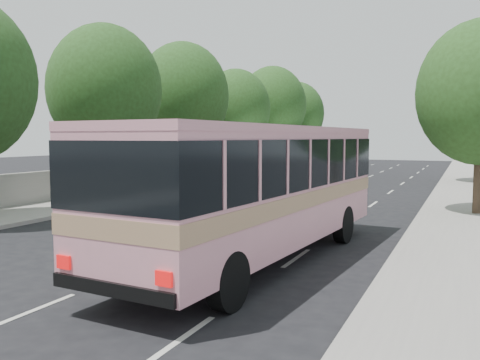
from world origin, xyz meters
The scene contains 15 objects.
ground centered at (0.00, 0.00, 0.00)m, with size 120.00×120.00×0.00m, color black.
sidewalk_left centered at (-8.50, 20.00, 0.07)m, with size 4.00×90.00×0.15m, color #9E998E.
sidewalk_right centered at (8.50, 20.00, 0.06)m, with size 4.00×90.00×0.12m, color #9E998E.
low_wall centered at (-10.30, 20.00, 0.90)m, with size 0.30×90.00×1.50m, color #9E998E.
tree_left_b centered at (-8.42, 5.94, 5.82)m, with size 5.70×5.70×8.88m.
tree_left_c centered at (-8.62, 13.94, 6.12)m, with size 6.00×6.00×9.35m.
tree_left_d centered at (-8.52, 21.94, 5.63)m, with size 5.52×5.52×8.60m.
tree_left_e centered at (-8.42, 29.94, 6.43)m, with size 6.30×6.30×9.82m.
tree_left_f centered at (-8.62, 37.94, 6.00)m, with size 5.88×5.88×9.16m.
pink_bus centered at (3.41, -2.68, 2.17)m, with size 3.65×11.14×3.49m.
pink_taxi centered at (1.00, 11.82, 0.83)m, with size 1.95×4.85×1.65m, color #FF1663.
white_pickup centered at (-4.50, 14.80, 0.77)m, with size 2.17×5.33×1.55m, color white.
tour_coach_front centered at (-6.18, 25.26, 2.38)m, with size 3.13×13.24×3.95m.
tour_coach_rear centered at (-4.80, 32.06, 2.11)m, with size 3.74×11.90×3.50m.
taxi_roof_sign centered at (1.00, 11.82, 1.74)m, with size 0.55×0.18×0.18m, color silver.
Camera 1 is at (8.28, -14.76, 3.22)m, focal length 38.00 mm.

